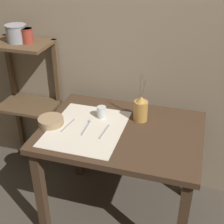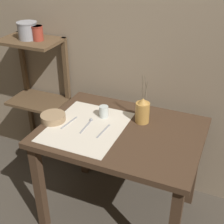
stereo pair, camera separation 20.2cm
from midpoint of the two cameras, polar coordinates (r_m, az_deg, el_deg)
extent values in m
plane|color=#473F35|center=(2.56, 3.80, -17.87)|extent=(12.00, 12.00, 0.00)
cube|color=gray|center=(2.32, 9.14, 12.06)|extent=(7.00, 0.06, 2.40)
cube|color=#422D1E|center=(2.07, 4.48, -3.80)|extent=(1.06, 0.78, 0.04)
cube|color=#422D1E|center=(2.25, -10.55, -13.64)|extent=(0.06, 0.06, 0.73)
cube|color=#422D1E|center=(2.69, -2.96, -4.82)|extent=(0.06, 0.06, 0.73)
cube|color=#422D1E|center=(2.50, 17.07, -9.46)|extent=(0.06, 0.06, 0.73)
cube|color=brown|center=(2.50, -12.50, 12.57)|extent=(0.47, 0.31, 0.02)
cube|color=brown|center=(2.70, -11.29, 1.91)|extent=(0.47, 0.31, 0.02)
cube|color=brown|center=(2.94, -13.21, 2.80)|extent=(0.04, 0.04, 1.19)
cube|color=brown|center=(2.72, -5.82, 1.24)|extent=(0.04, 0.04, 1.19)
cube|color=beige|center=(2.09, -1.87, -2.74)|extent=(0.48, 0.58, 0.00)
cylinder|color=#B7843D|center=(2.13, 8.29, -0.18)|extent=(0.10, 0.10, 0.14)
cone|color=#B7843D|center=(2.08, 8.47, 1.98)|extent=(0.07, 0.07, 0.04)
cylinder|color=brown|center=(2.05, 8.45, 4.61)|extent=(0.01, 0.02, 0.16)
cylinder|color=brown|center=(2.05, 9.08, 4.05)|extent=(0.02, 0.02, 0.12)
cylinder|color=brown|center=(2.05, 8.44, 4.63)|extent=(0.02, 0.04, 0.16)
cylinder|color=brown|center=(2.05, 9.04, 4.27)|extent=(0.03, 0.03, 0.14)
cylinder|color=#9E7F5B|center=(2.16, -8.12, -1.10)|extent=(0.17, 0.17, 0.05)
cylinder|color=silver|center=(2.17, 1.14, 0.00)|extent=(0.06, 0.06, 0.08)
cube|color=#939399|center=(2.13, -5.17, -2.02)|extent=(0.04, 0.17, 0.00)
cube|color=#939399|center=(2.08, -2.06, -2.77)|extent=(0.02, 0.17, 0.00)
sphere|color=#939399|center=(2.14, -1.16, -1.55)|extent=(0.02, 0.02, 0.02)
cube|color=#939399|center=(2.03, 1.25, -3.60)|extent=(0.02, 0.17, 0.00)
cylinder|color=#939399|center=(2.48, -12.91, 14.27)|extent=(0.14, 0.14, 0.13)
cylinder|color=#939399|center=(2.47, -13.07, 15.62)|extent=(0.15, 0.15, 0.01)
cylinder|color=#9E3828|center=(2.44, -11.10, 13.92)|extent=(0.08, 0.08, 0.11)
cylinder|color=#9E3828|center=(2.42, -11.22, 15.07)|extent=(0.09, 0.09, 0.01)
camera|label=1|loc=(0.10, -87.14, 1.65)|focal=50.00mm
camera|label=2|loc=(0.10, 92.86, -1.65)|focal=50.00mm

